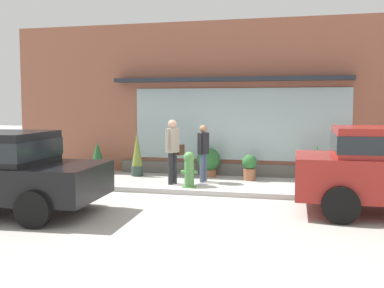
% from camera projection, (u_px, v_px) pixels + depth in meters
% --- Properties ---
extents(ground_plane, '(60.00, 60.00, 0.00)m').
position_uv_depth(ground_plane, '(208.00, 194.00, 11.18)').
color(ground_plane, '#B2AFA8').
extents(curb_strip, '(14.00, 0.24, 0.12)m').
position_uv_depth(curb_strip, '(206.00, 193.00, 10.98)').
color(curb_strip, '#B2B2AD').
rests_on(curb_strip, ground_plane).
extents(storefront, '(14.00, 0.81, 4.58)m').
position_uv_depth(storefront, '(231.00, 100.00, 14.07)').
color(storefront, '#935642').
rests_on(storefront, ground_plane).
extents(fire_hydrant, '(0.42, 0.39, 0.94)m').
position_uv_depth(fire_hydrant, '(189.00, 170.00, 11.80)').
color(fire_hydrant, '#4C8C47').
rests_on(fire_hydrant, ground_plane).
extents(pedestrian_with_handbag, '(0.39, 0.65, 1.71)m').
position_uv_depth(pedestrian_with_handbag, '(173.00, 146.00, 12.45)').
color(pedestrian_with_handbag, '#232328').
rests_on(pedestrian_with_handbag, ground_plane).
extents(pedestrian_passerby, '(0.26, 0.51, 1.56)m').
position_uv_depth(pedestrian_passerby, '(203.00, 149.00, 12.81)').
color(pedestrian_passerby, '#475675').
rests_on(pedestrian_passerby, ground_plane).
extents(potted_plant_by_entrance, '(0.69, 0.69, 0.84)m').
position_uv_depth(potted_plant_by_entrance, '(208.00, 161.00, 13.79)').
color(potted_plant_by_entrance, '#9E6042').
rests_on(potted_plant_by_entrance, ground_plane).
extents(potted_plant_trailing_edge, '(0.32, 0.32, 0.76)m').
position_uv_depth(potted_plant_trailing_edge, '(359.00, 171.00, 12.35)').
color(potted_plant_trailing_edge, '#9E6042').
rests_on(potted_plant_trailing_edge, ground_plane).
extents(potted_plant_low_front, '(0.46, 0.46, 0.96)m').
position_uv_depth(potted_plant_low_front, '(98.00, 158.00, 14.44)').
color(potted_plant_low_front, '#33473D').
rests_on(potted_plant_low_front, ground_plane).
extents(potted_plant_near_hydrant, '(0.42, 0.42, 0.72)m').
position_uv_depth(potted_plant_near_hydrant, '(249.00, 166.00, 13.11)').
color(potted_plant_near_hydrant, '#9E6042').
rests_on(potted_plant_near_hydrant, ground_plane).
extents(potted_plant_window_left, '(0.35, 0.35, 1.29)m').
position_uv_depth(potted_plant_window_left, '(137.00, 155.00, 13.89)').
color(potted_plant_window_left, '#33473D').
rests_on(potted_plant_window_left, ground_plane).
extents(potted_plant_window_right, '(0.37, 0.37, 1.01)m').
position_uv_depth(potted_plant_window_right, '(317.00, 165.00, 12.76)').
color(potted_plant_window_right, '#33473D').
rests_on(potted_plant_window_right, ground_plane).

